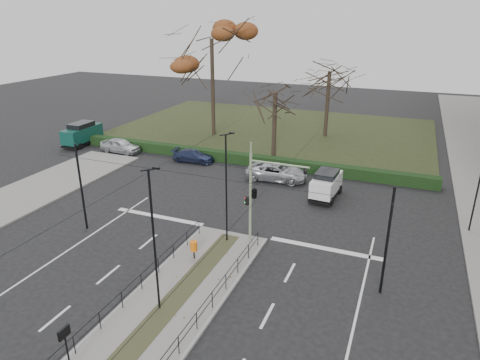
% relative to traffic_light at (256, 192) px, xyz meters
% --- Properties ---
extents(ground, '(140.00, 140.00, 0.00)m').
position_rel_traffic_light_xyz_m(ground, '(-1.68, -4.50, -3.52)').
color(ground, black).
rests_on(ground, ground).
extents(median_island, '(4.40, 15.00, 0.14)m').
position_rel_traffic_light_xyz_m(median_island, '(-1.68, -7.00, -3.45)').
color(median_island, slate).
rests_on(median_island, ground).
extents(park, '(38.00, 26.00, 0.10)m').
position_rel_traffic_light_xyz_m(park, '(-7.68, 27.50, -3.47)').
color(park, '#232E17').
rests_on(park, ground).
extents(hedge, '(38.00, 1.00, 1.00)m').
position_rel_traffic_light_xyz_m(hedge, '(-7.68, 14.10, -3.02)').
color(hedge, black).
rests_on(hedge, ground).
extents(median_railing, '(4.14, 13.24, 0.92)m').
position_rel_traffic_light_xyz_m(median_railing, '(-1.68, -7.10, -2.54)').
color(median_railing, black).
rests_on(median_railing, median_island).
extents(catenary, '(20.00, 34.00, 6.00)m').
position_rel_traffic_light_xyz_m(catenary, '(-1.68, -2.88, -0.09)').
color(catenary, black).
rests_on(catenary, ground).
extents(traffic_light, '(3.99, 2.22, 5.80)m').
position_rel_traffic_light_xyz_m(traffic_light, '(0.00, 0.00, 0.00)').
color(traffic_light, gray).
rests_on(traffic_light, median_island).
extents(litter_bin, '(0.43, 0.43, 1.10)m').
position_rel_traffic_light_xyz_m(litter_bin, '(-2.62, -3.33, -2.59)').
color(litter_bin, black).
rests_on(litter_bin, median_island).
extents(info_panel, '(0.13, 0.57, 2.20)m').
position_rel_traffic_light_xyz_m(info_panel, '(-3.19, -12.92, -1.65)').
color(info_panel, black).
rests_on(info_panel, median_island).
extents(streetlamp_median_near, '(0.62, 0.13, 7.41)m').
position_rel_traffic_light_xyz_m(streetlamp_median_near, '(-2.03, -8.09, 0.39)').
color(streetlamp_median_near, black).
rests_on(streetlamp_median_near, median_island).
extents(streetlamp_median_far, '(0.60, 0.12, 7.15)m').
position_rel_traffic_light_xyz_m(streetlamp_median_far, '(-1.66, -0.65, 0.26)').
color(streetlamp_median_far, black).
rests_on(streetlamp_median_far, median_island).
extents(parked_car_first, '(4.49, 1.97, 1.50)m').
position_rel_traffic_light_xyz_m(parked_car_first, '(-19.72, 12.63, -2.76)').
color(parked_car_first, '#B7BABF').
rests_on(parked_car_first, ground).
extents(parked_car_third, '(4.25, 1.97, 1.20)m').
position_rel_traffic_light_xyz_m(parked_car_third, '(-11.16, 12.78, -2.91)').
color(parked_car_third, '#1F284A').
rests_on(parked_car_third, ground).
extents(parked_car_fourth, '(5.48, 2.82, 1.48)m').
position_rel_traffic_light_xyz_m(parked_car_fourth, '(-2.03, 11.10, -2.78)').
color(parked_car_fourth, '#B7BABF').
rests_on(parked_car_fourth, ground).
extents(white_van, '(2.09, 4.12, 2.21)m').
position_rel_traffic_light_xyz_m(white_van, '(2.72, 8.89, -2.36)').
color(white_van, silver).
rests_on(white_van, ground).
extents(green_van, '(2.11, 5.03, 2.51)m').
position_rel_traffic_light_xyz_m(green_van, '(-25.39, 13.49, -2.21)').
color(green_van, '#0D3A32').
rests_on(green_van, ground).
extents(rust_tree, '(11.58, 11.58, 14.50)m').
position_rel_traffic_light_xyz_m(rust_tree, '(-13.55, 22.53, 7.60)').
color(rust_tree, black).
rests_on(rust_tree, park).
extents(bare_tree_center, '(7.45, 7.45, 9.96)m').
position_rel_traffic_light_xyz_m(bare_tree_center, '(-0.98, 26.96, 3.53)').
color(bare_tree_center, black).
rests_on(bare_tree_center, park).
extents(bare_tree_near, '(5.49, 5.49, 8.59)m').
position_rel_traffic_light_xyz_m(bare_tree_near, '(-4.33, 17.32, 2.57)').
color(bare_tree_near, black).
rests_on(bare_tree_near, park).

